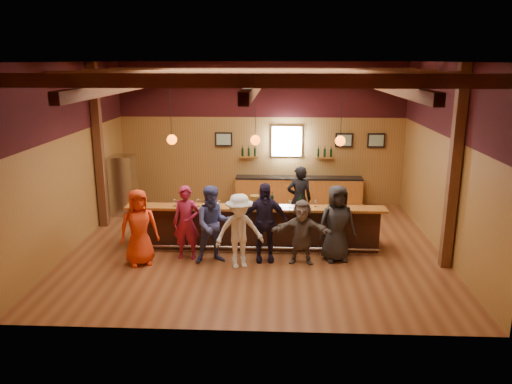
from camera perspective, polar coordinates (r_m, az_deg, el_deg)
room at (r=11.86m, az=-0.06°, el=8.43°), size 9.04×9.00×4.52m
bar_counter at (r=12.54m, az=0.04°, el=-3.84°), size 6.30×1.07×1.11m
back_bar_cabinet at (r=15.97m, az=4.88°, el=0.07°), size 4.00×0.52×0.95m
window at (r=15.86m, az=3.53°, el=5.80°), size 0.95×0.09×0.95m
framed_pictures at (r=15.88m, az=6.68°, el=5.92°), size 5.35×0.05×0.45m
wine_shelves at (r=15.87m, az=3.51°, el=4.23°), size 3.00×0.18×0.30m
pendant_lights at (r=11.87m, az=-0.07°, el=5.97°), size 4.24×0.24×1.37m
stainless_fridge at (r=15.49m, az=-14.92°, el=0.76°), size 0.70×0.70×1.80m
customer_orange at (r=11.60m, az=-13.23°, el=-3.95°), size 1.02×0.87×1.76m
customer_redvest at (r=11.74m, az=-7.95°, el=-3.49°), size 0.66×0.45×1.75m
customer_denim at (r=11.44m, az=-4.88°, el=-3.73°), size 1.03×0.89×1.82m
customer_white at (r=11.14m, az=-1.91°, el=-4.49°), size 1.25×0.97×1.71m
customer_navy at (r=11.47m, az=0.92°, el=-3.48°), size 1.14×0.56×1.87m
customer_brown at (r=11.44m, az=5.24°, el=-4.56°), size 1.42×0.56×1.50m
customer_dark at (r=11.65m, az=9.22°, el=-3.55°), size 0.98×0.75×1.80m
bartender at (r=13.43m, az=4.98°, el=-0.86°), size 0.71×0.50×1.83m
ice_bucket at (r=12.09m, az=-0.13°, el=-0.99°), size 0.24×0.24×0.26m
bottle_a at (r=12.05m, az=1.85°, el=-0.97°), size 0.08×0.08×0.37m
bottle_b at (r=12.09m, az=5.12°, el=-1.06°), size 0.07×0.07×0.33m
glass_a at (r=12.41m, az=-12.78°, el=-0.98°), size 0.08×0.08×0.17m
glass_b at (r=12.23m, az=-9.29°, el=-1.03°), size 0.08×0.08×0.18m
glass_c at (r=12.12m, az=-6.64°, el=-1.03°), size 0.08×0.08×0.19m
glass_d at (r=11.98m, az=-4.26°, el=-1.16°), size 0.08×0.08×0.19m
glass_e at (r=12.00m, az=-1.69°, el=-1.10°), size 0.08×0.08×0.19m
glass_f at (r=11.97m, az=3.90°, el=-1.19°), size 0.08×0.08×0.18m
glass_g at (r=12.11m, az=6.84°, el=-1.12°), size 0.08×0.08×0.17m
glass_h at (r=12.04m, az=9.58°, el=-1.22°), size 0.09×0.09×0.20m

